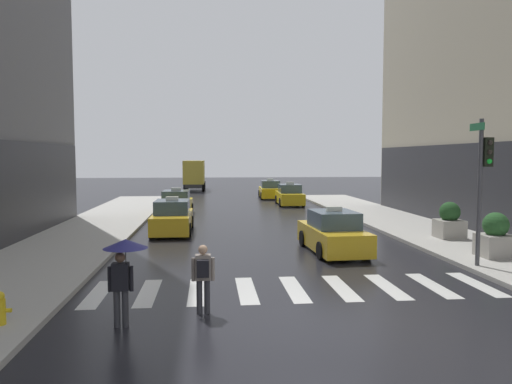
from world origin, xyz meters
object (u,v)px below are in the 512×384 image
Objects in this scene: taxi_second at (172,218)px; traffic_light_pole at (483,171)px; fire_hydrant at (0,308)px; planter_mid_block at (449,222)px; box_truck at (195,174)px; taxi_third at (176,205)px; pedestrian_with_backpack at (203,274)px; taxi_fourth at (290,196)px; taxi_fifth at (270,190)px; taxi_lead at (333,234)px; planter_near_corner at (495,237)px; pedestrian_with_umbrella at (124,259)px.

traffic_light_pole is at bearing -39.83° from taxi_second.
planter_mid_block is at bearing 33.25° from fire_hydrant.
box_truck is (0.15, 31.06, 1.13)m from taxi_second.
traffic_light_pole is 1.05× the size of taxi_third.
pedestrian_with_backpack is at bearing -139.65° from planter_mid_block.
traffic_light_pole reaches higher than taxi_fourth.
fire_hydrant is at bearing -170.25° from pedestrian_with_backpack.
taxi_second is at bearing 164.04° from planter_mid_block.
taxi_second is 0.99× the size of taxi_fifth.
taxi_second and taxi_third have the same top height.
taxi_fifth is (0.65, 25.18, 0.00)m from taxi_lead.
traffic_light_pole is 41.37m from box_truck.
taxi_fourth is at bearing 68.30° from fire_hydrant.
taxi_lead is 8.73m from pedestrian_with_backpack.
taxi_second is at bearing 140.49° from taxi_lead.
taxi_fourth is at bearing 59.10° from taxi_second.
box_truck is 4.59× the size of pedestrian_with_backpack.
taxi_third is 1.00× the size of taxi_fifth.
taxi_third is at bearing 95.62° from pedestrian_with_backpack.
taxi_third is (-0.28, 7.08, 0.00)m from taxi_second.
fire_hydrant is (-2.35, -20.45, -0.22)m from taxi_third.
taxi_fourth is 19.36m from box_truck.
pedestrian_with_umbrella is at bearing -154.60° from planter_near_corner.
taxi_fourth reaches higher than fire_hydrant.
taxi_lead is at bearing 139.66° from traffic_light_pole.
planter_mid_block is (4.34, -16.95, 0.15)m from taxi_fourth.
pedestrian_with_umbrella reaches higher than taxi_fifth.
planter_mid_block is (12.65, -10.61, 0.15)m from taxi_third.
fire_hydrant is (-10.66, -26.79, -0.22)m from taxi_fourth.
planter_near_corner is at bearing -79.33° from taxi_fourth.
traffic_light_pole is 3.00× the size of planter_near_corner.
taxi_third is 10.45m from taxi_fourth.
pedestrian_with_umbrella is 1.21× the size of planter_near_corner.
taxi_lead reaches higher than planter_near_corner.
taxi_second is 14.21m from planter_near_corner.
traffic_light_pole is at bearing -40.34° from taxi_lead.
taxi_fourth is 2.86× the size of planter_mid_block.
taxi_fourth is 27.95m from pedestrian_with_umbrella.
pedestrian_with_umbrella reaches higher than fire_hydrant.
pedestrian_with_backpack is at bearing -154.14° from planter_near_corner.
pedestrian_with_backpack reaches higher than fire_hydrant.
taxi_third is 2.86× the size of planter_near_corner.
pedestrian_with_backpack is at bearing -103.74° from taxi_fourth.
planter_near_corner is (5.36, -2.17, 0.15)m from taxi_lead.
traffic_light_pole reaches higher than fire_hydrant.
planter_mid_block is at bearing -39.99° from taxi_third.
planter_near_corner is (3.96, -21.04, 0.15)m from taxi_fourth.
pedestrian_with_umbrella is 13.33m from planter_near_corner.
pedestrian_with_umbrella reaches higher than pedestrian_with_backpack.
box_truck is at bearing 109.46° from planter_mid_block.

